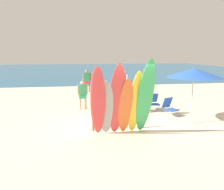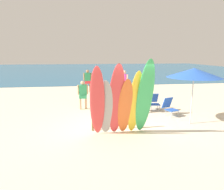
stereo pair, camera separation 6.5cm
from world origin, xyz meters
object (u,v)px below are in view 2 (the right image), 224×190
at_px(surfboard_yellow_4, 135,103).
at_px(beachgoer_near_rack, 88,79).
at_px(surfboard_red_2, 116,101).
at_px(beach_chair_blue, 169,106).
at_px(surfboard_grey_1, 106,108).
at_px(beachgoer_midbeach, 138,92).
at_px(beachgoer_strolling, 99,81).
at_px(surfboard_rack, 118,117).
at_px(surfboard_red_0, 97,102).
at_px(beach_chair_red, 154,101).
at_px(surfboard_orange_3, 125,107).
at_px(beachgoer_photographing, 83,93).
at_px(beach_umbrella, 194,73).
at_px(beachgoer_by_water, 124,82).
at_px(surfboard_green_5, 145,98).

bearing_deg(surfboard_yellow_4, beachgoer_near_rack, 95.57).
height_order(surfboard_red_2, beach_chair_blue, surfboard_red_2).
xyz_separation_m(surfboard_grey_1, beachgoer_near_rack, (-0.47, 8.48, -0.05)).
bearing_deg(beachgoer_midbeach, beachgoer_strolling, 25.07).
bearing_deg(surfboard_rack, beachgoer_near_rack, 97.17).
bearing_deg(surfboard_yellow_4, surfboard_red_0, -179.59).
bearing_deg(beach_chair_red, beachgoer_near_rack, 127.54).
height_order(surfboard_grey_1, surfboard_orange_3, surfboard_orange_3).
xyz_separation_m(surfboard_rack, beachgoer_photographing, (-1.32, 3.08, 0.37)).
bearing_deg(beach_umbrella, beachgoer_near_rack, 117.66).
distance_m(surfboard_red_0, surfboard_orange_3, 0.99).
distance_m(surfboard_red_0, beachgoer_midbeach, 3.53).
distance_m(beachgoer_near_rack, beach_umbrella, 8.76).
relative_size(surfboard_red_2, beach_chair_red, 3.27).
xyz_separation_m(beachgoer_by_water, beachgoer_strolling, (-1.62, 0.84, -0.01)).
height_order(surfboard_red_0, beach_umbrella, surfboard_red_0).
height_order(surfboard_grey_1, surfboard_yellow_4, surfboard_yellow_4).
height_order(surfboard_yellow_4, beach_chair_red, surfboard_yellow_4).
height_order(surfboard_red_2, beach_umbrella, surfboard_red_2).
relative_size(beachgoer_near_rack, beach_chair_red, 2.06).
relative_size(surfboard_orange_3, beachgoer_by_water, 1.21).
bearing_deg(beachgoer_photographing, beach_umbrella, 133.79).
distance_m(surfboard_rack, surfboard_yellow_4, 1.02).
bearing_deg(beach_umbrella, surfboard_red_2, -164.93).
distance_m(surfboard_red_0, beachgoer_near_rack, 8.62).
distance_m(surfboard_red_2, beach_chair_blue, 3.62).
bearing_deg(surfboard_orange_3, beach_umbrella, 12.91).
bearing_deg(beachgoer_midbeach, beachgoer_near_rack, 27.62).
distance_m(beach_chair_red, beach_umbrella, 2.99).
xyz_separation_m(surfboard_orange_3, beachgoer_near_rack, (-1.15, 8.50, -0.06)).
relative_size(beach_chair_red, beach_umbrella, 0.35).
height_order(surfboard_red_2, beachgoer_by_water, surfboard_red_2).
xyz_separation_m(surfboard_red_2, surfboard_orange_3, (0.32, 0.06, -0.25)).
bearing_deg(surfboard_yellow_4, beachgoer_strolling, 91.54).
bearing_deg(surfboard_yellow_4, surfboard_rack, 125.71).
bearing_deg(beachgoer_near_rack, surfboard_orange_3, -86.18).
xyz_separation_m(surfboard_rack, surfboard_orange_3, (0.15, -0.58, 0.54)).
relative_size(beachgoer_strolling, beach_chair_blue, 2.10).
bearing_deg(beachgoer_strolling, beach_umbrella, -11.13).
relative_size(surfboard_green_5, beachgoer_strolling, 1.62).
relative_size(surfboard_red_2, beach_umbrella, 1.16).
relative_size(surfboard_rack, surfboard_red_2, 0.77).
distance_m(surfboard_grey_1, beachgoer_photographing, 3.73).
bearing_deg(beachgoer_photographing, beachgoer_strolling, -119.75).
distance_m(surfboard_grey_1, beachgoer_midbeach, 3.25).
xyz_separation_m(beachgoer_photographing, beachgoer_strolling, (1.07, 3.55, 0.16)).
height_order(surfboard_yellow_4, beachgoer_midbeach, surfboard_yellow_4).
xyz_separation_m(surfboard_orange_3, beachgoer_photographing, (-1.47, 3.65, -0.17)).
distance_m(surfboard_orange_3, beach_chair_red, 3.88).
bearing_deg(surfboard_orange_3, beachgoer_near_rack, 95.10).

